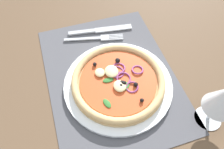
{
  "coord_description": "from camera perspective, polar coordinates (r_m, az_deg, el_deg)",
  "views": [
    {
      "loc": [
        32.5,
        -10.01,
        50.34
      ],
      "look_at": [
        1.06,
        0.0,
        2.4
      ],
      "focal_mm": 35.7,
      "sensor_mm": 36.0,
      "label": 1
    }
  ],
  "objects": [
    {
      "name": "plate",
      "position": [
        0.58,
        1.55,
        -2.54
      ],
      "size": [
        28.33,
        28.33,
        1.0
      ],
      "primitive_type": "cylinder",
      "color": "white",
      "rests_on": "placemat"
    },
    {
      "name": "knife",
      "position": [
        0.71,
        -2.83,
        11.32
      ],
      "size": [
        4.46,
        20.03,
        0.62
      ],
      "rotation": [
        0.0,
        0.0,
        1.43
      ],
      "color": "#B2B5BA",
      "rests_on": "placemat"
    },
    {
      "name": "fork",
      "position": [
        0.69,
        -3.83,
        9.28
      ],
      "size": [
        5.59,
        17.87,
        0.44
      ],
      "rotation": [
        0.0,
        0.0,
        1.34
      ],
      "color": "#B2B5BA",
      "rests_on": "placemat"
    },
    {
      "name": "ground_plane",
      "position": [
        0.62,
        -0.3,
        -1.12
      ],
      "size": [
        190.0,
        140.0,
        2.4
      ],
      "primitive_type": "cube",
      "color": "brown"
    },
    {
      "name": "pizza",
      "position": [
        0.57,
        1.59,
        -1.66
      ],
      "size": [
        24.13,
        24.13,
        2.64
      ],
      "color": "tan",
      "rests_on": "plate"
    },
    {
      "name": "placemat",
      "position": [
        0.61,
        -0.3,
        -0.39
      ],
      "size": [
        45.15,
        33.65,
        0.4
      ],
      "primitive_type": "cube",
      "color": "#4C4C51",
      "rests_on": "ground_plane"
    }
  ]
}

